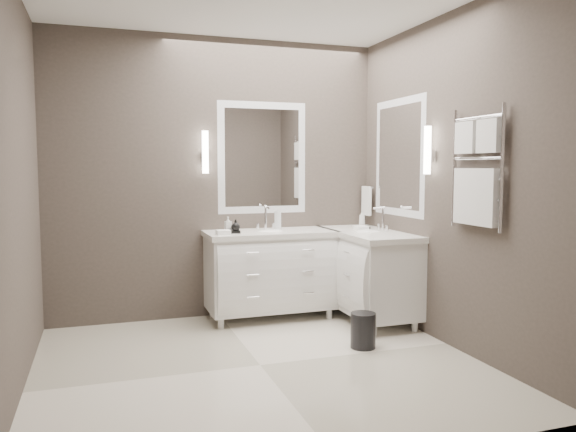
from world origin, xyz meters
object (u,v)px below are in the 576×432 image
object	(u,v)px
vanity_right	(368,269)
waste_bin	(363,330)
towel_ladder	(476,176)
vanity_back	(270,268)

from	to	relation	value
vanity_right	waste_bin	distance (m)	0.95
waste_bin	towel_ladder	bearing A→B (deg)	-38.83
vanity_back	vanity_right	world-z (taller)	same
towel_ladder	waste_bin	xyz separation A→B (m)	(-0.65, 0.52, -1.25)
vanity_back	vanity_right	size ratio (longest dim) A/B	1.00
vanity_back	waste_bin	bearing A→B (deg)	-67.78
towel_ladder	vanity_right	bearing A→B (deg)	99.84
vanity_back	towel_ladder	world-z (taller)	towel_ladder
waste_bin	vanity_right	bearing A→B (deg)	61.30
vanity_right	vanity_back	bearing A→B (deg)	159.62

